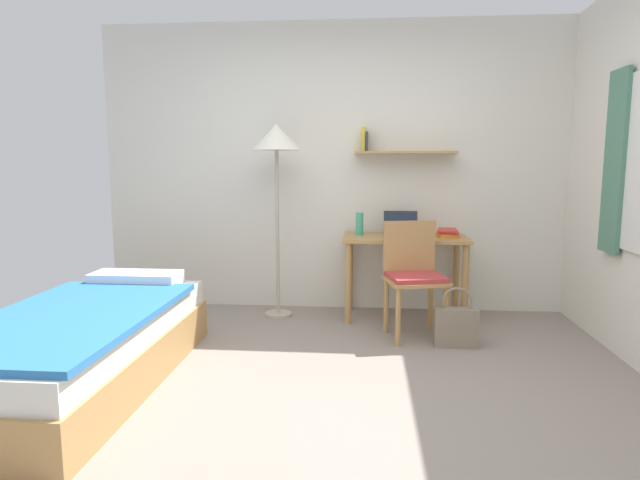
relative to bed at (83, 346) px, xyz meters
name	(u,v)px	position (x,y,z in m)	size (l,w,h in m)	color
ground_plane	(324,398)	(1.48, -0.08, -0.24)	(5.28, 5.28, 0.00)	gray
wall_back	(342,168)	(1.48, 1.94, 1.06)	(4.40, 0.27, 2.60)	silver
bed	(83,346)	(0.00, 0.00, 0.00)	(0.94, 2.04, 0.54)	#B2844C
desk	(405,252)	(2.04, 1.62, 0.35)	(1.06, 0.54, 0.72)	#B2844C
desk_chair	(414,273)	(2.08, 1.13, 0.26)	(0.52, 0.49, 0.89)	#B2844C
standing_lamp	(276,147)	(0.93, 1.60, 1.25)	(0.42, 0.42, 1.68)	#B2A893
laptop	(401,229)	(2.01, 1.70, 0.54)	(0.30, 0.22, 0.21)	black
water_bottle	(360,224)	(1.65, 1.67, 0.58)	(0.07, 0.07, 0.20)	#42A87F
book_stack	(448,233)	(2.40, 1.62, 0.52)	(0.19, 0.24, 0.07)	orange
handbag	(456,326)	(2.38, 0.89, -0.08)	(0.32, 0.11, 0.45)	gray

